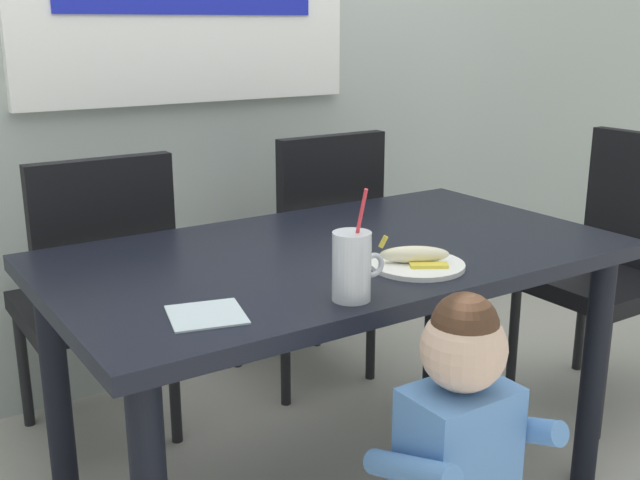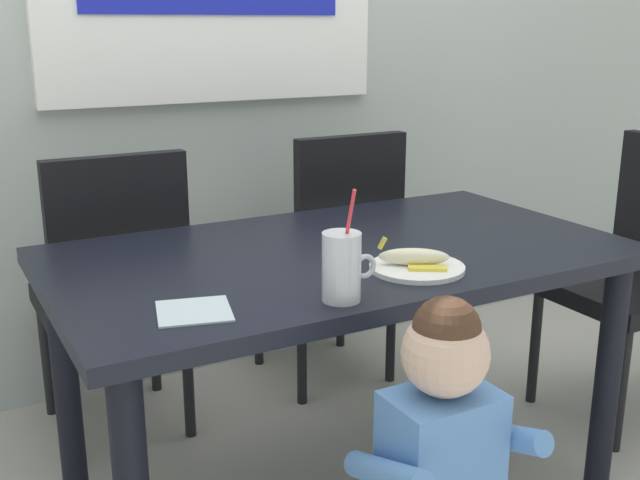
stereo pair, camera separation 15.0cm
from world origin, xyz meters
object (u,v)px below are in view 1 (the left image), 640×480
at_px(dining_chair_right, 314,245).
at_px(dining_chair_far, 615,254).
at_px(peeled_banana, 415,255).
at_px(paper_napkin, 206,315).
at_px(dining_table, 336,285).
at_px(snack_plate, 417,265).
at_px(toddler_standing, 459,441).
at_px(dining_chair_left, 97,287).
at_px(milk_cup, 352,270).

height_order(dining_chair_right, dining_chair_far, same).
height_order(dining_chair_right, peeled_banana, dining_chair_right).
bearing_deg(paper_napkin, dining_table, 26.91).
bearing_deg(dining_chair_right, paper_napkin, 47.10).
height_order(dining_chair_right, snack_plate, dining_chair_right).
bearing_deg(snack_plate, dining_chair_far, 11.81).
distance_m(toddler_standing, snack_plate, 0.48).
distance_m(dining_chair_far, peeled_banana, 1.17).
bearing_deg(toddler_standing, dining_table, 78.54).
xyz_separation_m(dining_chair_left, toddler_standing, (0.32, -1.26, -0.02)).
relative_size(toddler_standing, milk_cup, 3.36).
bearing_deg(dining_chair_right, dining_table, 61.59).
bearing_deg(dining_chair_far, dining_chair_right, -129.67).
bearing_deg(toddler_standing, snack_plate, 62.05).
relative_size(milk_cup, paper_napkin, 1.66).
bearing_deg(paper_napkin, milk_cup, -15.81).
xyz_separation_m(dining_table, milk_cup, (-0.19, -0.34, 0.17)).
distance_m(snack_plate, paper_napkin, 0.57).
bearing_deg(peeled_banana, dining_chair_left, 120.13).
bearing_deg(peeled_banana, dining_chair_right, 71.97).
xyz_separation_m(dining_chair_far, paper_napkin, (-1.68, -0.24, 0.21)).
height_order(snack_plate, peeled_banana, peeled_banana).
bearing_deg(snack_plate, paper_napkin, -179.16).
distance_m(dining_chair_right, peeled_banana, 0.99).
relative_size(dining_chair_left, dining_chair_right, 1.00).
bearing_deg(snack_plate, peeled_banana, 139.69).
distance_m(dining_table, snack_plate, 0.28).
xyz_separation_m(dining_chair_right, peeled_banana, (-0.30, -0.91, 0.24)).
bearing_deg(milk_cup, snack_plate, 19.57).
xyz_separation_m(peeled_banana, paper_napkin, (-0.56, -0.01, -0.03)).
distance_m(dining_chair_far, toddler_standing, 1.44).
bearing_deg(dining_chair_right, milk_cup, 61.15).
distance_m(dining_table, dining_chair_far, 1.19).
relative_size(dining_chair_left, paper_napkin, 6.40).
distance_m(toddler_standing, paper_napkin, 0.57).
relative_size(dining_chair_left, milk_cup, 3.85).
bearing_deg(toddler_standing, dining_chair_right, 69.20).
bearing_deg(milk_cup, toddler_standing, -76.18).
bearing_deg(dining_chair_left, dining_table, 124.60).
relative_size(dining_chair_right, dining_chair_far, 1.00).
xyz_separation_m(dining_table, toddler_standing, (-0.12, -0.61, -0.13)).
height_order(dining_chair_left, paper_napkin, dining_chair_left).
bearing_deg(dining_chair_right, toddler_standing, 69.20).
xyz_separation_m(dining_chair_left, peeled_banana, (0.52, -0.89, 0.24)).
relative_size(dining_table, dining_chair_far, 1.56).
xyz_separation_m(dining_chair_left, paper_napkin, (-0.05, -0.90, 0.21)).
height_order(peeled_banana, paper_napkin, peeled_banana).
bearing_deg(dining_chair_far, snack_plate, -78.19).
height_order(dining_chair_left, dining_chair_far, same).
height_order(dining_chair_far, toddler_standing, dining_chair_far).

